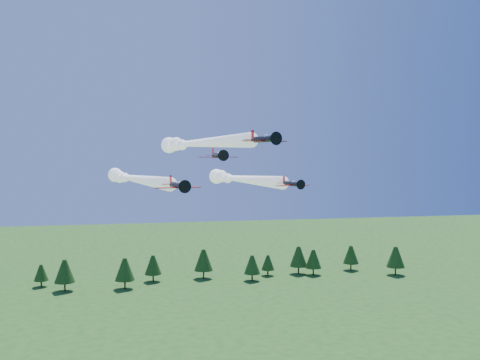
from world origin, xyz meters
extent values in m
cylinder|color=black|center=(2.39, -11.24, 50.92)|extent=(2.41, 5.46, 1.00)
cone|color=black|center=(3.23, -14.27, 50.92)|extent=(1.20, 1.13, 1.00)
cone|color=black|center=(3.39, -14.84, 50.92)|extent=(0.54, 0.55, 0.44)
cylinder|color=black|center=(3.44, -15.01, 50.92)|extent=(2.03, 0.60, 2.10)
cube|color=red|center=(2.49, -11.62, 50.60)|extent=(7.47, 3.28, 0.12)
cube|color=red|center=(1.43, -7.83, 50.97)|extent=(3.01, 1.60, 0.07)
cube|color=red|center=(1.41, -7.73, 51.77)|extent=(0.34, 0.94, 1.45)
ellipsoid|color=#96C6E8|center=(2.63, -12.10, 51.32)|extent=(1.01, 1.35, 0.62)
sphere|color=white|center=(-7.03, 22.49, 50.92)|extent=(2.30, 2.30, 2.30)
sphere|color=white|center=(-8.21, 26.71, 50.92)|extent=(3.00, 3.00, 3.00)
sphere|color=white|center=(-9.39, 30.94, 50.92)|extent=(3.70, 3.70, 3.70)
cylinder|color=black|center=(-10.39, -1.92, 43.26)|extent=(2.26, 5.77, 1.05)
cone|color=black|center=(-9.67, -5.15, 43.26)|extent=(1.23, 1.15, 1.05)
cone|color=black|center=(-9.53, -5.77, 43.26)|extent=(0.55, 0.56, 0.46)
cylinder|color=black|center=(-9.49, -5.94, 43.26)|extent=(2.16, 0.52, 2.21)
cube|color=red|center=(-10.30, -2.33, 42.92)|extent=(7.90, 3.08, 0.13)
cube|color=red|center=(-11.20, 1.72, 43.31)|extent=(3.17, 1.54, 0.07)
cube|color=red|center=(-11.22, 1.82, 44.15)|extent=(0.31, 0.99, 1.52)
ellipsoid|color=#96C6E8|center=(-10.18, -2.84, 43.68)|extent=(1.01, 1.40, 0.66)
sphere|color=white|center=(-19.73, 39.95, 43.26)|extent=(2.30, 2.30, 2.30)
sphere|color=white|center=(-20.92, 45.29, 43.26)|extent=(3.00, 3.00, 3.00)
sphere|color=white|center=(-22.11, 50.63, 43.26)|extent=(3.70, 3.70, 3.70)
cylinder|color=black|center=(10.98, 1.29, 43.17)|extent=(1.78, 4.75, 0.86)
cone|color=black|center=(11.53, -1.38, 43.17)|extent=(1.00, 0.94, 0.86)
cone|color=black|center=(11.63, -1.89, 43.17)|extent=(0.45, 0.46, 0.38)
cylinder|color=black|center=(11.66, -2.03, 43.17)|extent=(1.79, 0.40, 1.81)
cube|color=red|center=(11.05, 0.95, 42.90)|extent=(6.50, 2.42, 0.10)
cube|color=red|center=(10.37, 4.29, 43.22)|extent=(2.60, 1.22, 0.06)
cube|color=red|center=(10.35, 4.38, 43.91)|extent=(0.24, 0.82, 1.25)
ellipsoid|color=#96C6E8|center=(11.14, 0.52, 43.52)|extent=(0.82, 1.14, 0.54)
sphere|color=white|center=(4.73, 31.89, 43.17)|extent=(2.30, 2.30, 2.30)
sphere|color=white|center=(3.94, 35.74, 43.17)|extent=(3.00, 3.00, 3.00)
sphere|color=white|center=(3.16, 39.59, 43.17)|extent=(3.70, 3.70, 3.70)
cylinder|color=black|center=(-1.45, 9.72, 48.41)|extent=(1.61, 5.65, 1.03)
cone|color=black|center=(-1.11, 6.49, 48.41)|extent=(1.12, 1.03, 1.03)
cone|color=black|center=(-1.04, 5.88, 48.41)|extent=(0.50, 0.51, 0.45)
cylinder|color=black|center=(-1.02, 5.70, 48.41)|extent=(2.16, 0.27, 2.17)
cube|color=red|center=(-1.40, 9.31, 48.08)|extent=(7.74, 2.19, 0.12)
cube|color=red|center=(-1.83, 13.37, 48.46)|extent=(3.07, 1.19, 0.07)
cube|color=red|center=(-1.84, 13.47, 49.29)|extent=(0.20, 0.98, 1.50)
ellipsoid|color=#96C6E8|center=(-1.35, 8.80, 48.82)|extent=(0.87, 1.31, 0.64)
cylinder|color=#382314|center=(87.75, 105.42, 1.63)|extent=(0.60, 0.60, 3.25)
cone|color=#1B3A11|center=(87.75, 105.42, 7.44)|extent=(7.44, 7.44, 8.37)
cylinder|color=#382314|center=(-20.22, 104.43, 1.57)|extent=(0.60, 0.60, 3.15)
cone|color=#1B3A11|center=(-20.22, 104.43, 7.19)|extent=(7.19, 7.19, 8.09)
cylinder|color=#382314|center=(10.20, 115.10, 1.62)|extent=(0.60, 0.60, 3.24)
cone|color=#1B3A11|center=(10.20, 115.10, 7.41)|extent=(7.41, 7.41, 8.34)
cylinder|color=#382314|center=(-50.64, 113.90, 1.16)|extent=(0.60, 0.60, 2.32)
cone|color=#1B3A11|center=(-50.64, 113.90, 5.29)|extent=(5.29, 5.29, 5.96)
cylinder|color=#382314|center=(-9.62, 113.84, 1.43)|extent=(0.60, 0.60, 2.86)
cone|color=#1B3A11|center=(-9.62, 113.84, 6.54)|extent=(6.54, 6.54, 7.35)
cylinder|color=#382314|center=(73.66, 117.78, 1.45)|extent=(0.60, 0.60, 2.90)
cone|color=#1B3A11|center=(73.66, 117.78, 6.64)|extent=(6.64, 6.64, 7.47)
cylinder|color=#382314|center=(28.15, 107.37, 1.39)|extent=(0.60, 0.60, 2.78)
cone|color=#1B3A11|center=(28.15, 107.37, 6.36)|extent=(6.36, 6.36, 7.16)
cylinder|color=#382314|center=(-41.31, 105.41, 1.59)|extent=(0.60, 0.60, 3.18)
cone|color=#1B3A11|center=(-41.31, 105.41, 7.26)|extent=(7.26, 7.26, 8.17)
cylinder|color=#382314|center=(49.61, 115.37, 1.59)|extent=(0.60, 0.60, 3.18)
cone|color=#1B3A11|center=(49.61, 115.37, 7.27)|extent=(7.27, 7.27, 8.18)
cylinder|color=#382314|center=(36.47, 114.96, 1.17)|extent=(0.60, 0.60, 2.34)
cone|color=#1B3A11|center=(36.47, 114.96, 5.34)|extent=(5.34, 5.34, 6.00)
cylinder|color=#382314|center=(54.90, 112.23, 1.45)|extent=(0.60, 0.60, 2.90)
cone|color=#1B3A11|center=(54.90, 112.23, 6.63)|extent=(6.63, 6.63, 7.46)
camera|label=1|loc=(-18.43, -93.10, 48.09)|focal=40.00mm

